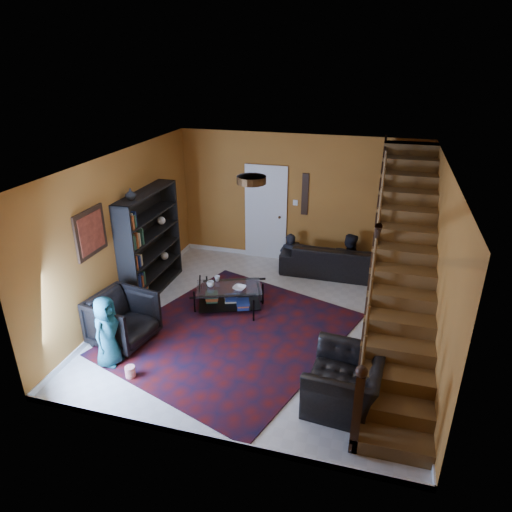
{
  "coord_description": "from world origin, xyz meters",
  "views": [
    {
      "loc": [
        1.68,
        -6.54,
        4.3
      ],
      "look_at": [
        -0.27,
        0.4,
        1.07
      ],
      "focal_mm": 32.0,
      "sensor_mm": 36.0,
      "label": 1
    }
  ],
  "objects_px": {
    "armchair_left": "(123,319)",
    "armchair_right": "(344,382)",
    "bookshelf": "(151,245)",
    "coffee_table": "(229,296)",
    "sofa": "(336,259)"
  },
  "relations": [
    {
      "from": "bookshelf",
      "to": "coffee_table",
      "type": "height_order",
      "value": "bookshelf"
    },
    {
      "from": "armchair_left",
      "to": "coffee_table",
      "type": "height_order",
      "value": "armchair_left"
    },
    {
      "from": "sofa",
      "to": "coffee_table",
      "type": "xyz_separation_m",
      "value": [
        -1.69,
        -2.0,
        -0.08
      ]
    },
    {
      "from": "armchair_right",
      "to": "bookshelf",
      "type": "bearing_deg",
      "value": -114.71
    },
    {
      "from": "armchair_left",
      "to": "armchair_right",
      "type": "height_order",
      "value": "armchair_left"
    },
    {
      "from": "armchair_left",
      "to": "coffee_table",
      "type": "relative_size",
      "value": 0.69
    },
    {
      "from": "armchair_left",
      "to": "armchair_right",
      "type": "xyz_separation_m",
      "value": [
        3.55,
        -0.49,
        -0.06
      ]
    },
    {
      "from": "coffee_table",
      "to": "bookshelf",
      "type": "bearing_deg",
      "value": 169.83
    },
    {
      "from": "armchair_right",
      "to": "coffee_table",
      "type": "distance_m",
      "value": 2.97
    },
    {
      "from": "sofa",
      "to": "armchair_right",
      "type": "relative_size",
      "value": 2.09
    },
    {
      "from": "bookshelf",
      "to": "armchair_right",
      "type": "bearing_deg",
      "value": -29.65
    },
    {
      "from": "sofa",
      "to": "bookshelf",
      "type": "bearing_deg",
      "value": 27.12
    },
    {
      "from": "armchair_left",
      "to": "armchair_right",
      "type": "relative_size",
      "value": 0.84
    },
    {
      "from": "sofa",
      "to": "armchair_right",
      "type": "distance_m",
      "value": 3.96
    },
    {
      "from": "sofa",
      "to": "armchair_left",
      "type": "xyz_separation_m",
      "value": [
        -2.98,
        -3.43,
        0.08
      ]
    }
  ]
}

